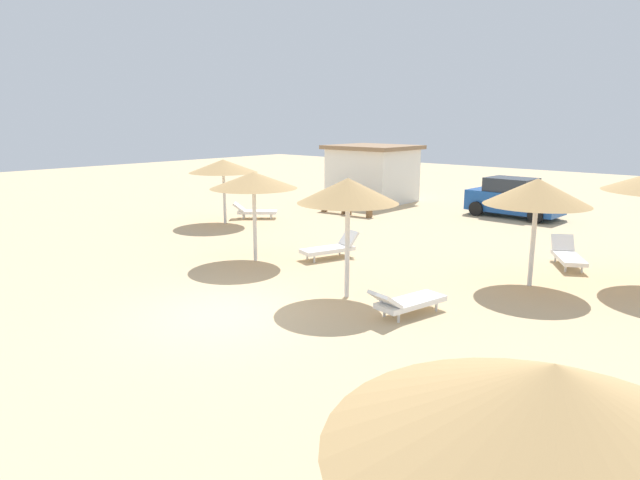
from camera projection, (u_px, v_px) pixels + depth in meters
name	position (u px, v px, depth m)	size (l,w,h in m)	color
ground_plane	(231.00, 313.00, 12.44)	(80.00, 80.00, 0.00)	#D1B284
parasol_0	(254.00, 181.00, 16.57)	(2.63, 2.63, 2.72)	silver
parasol_2	(223.00, 166.00, 22.58)	(2.80, 2.80, 2.65)	silver
parasol_3	(348.00, 191.00, 13.04)	(2.42, 2.42, 2.92)	silver
parasol_4	(551.00, 412.00, 3.61)	(3.04, 3.04, 2.75)	silver
parasol_5	(537.00, 192.00, 13.99)	(2.65, 2.65, 2.81)	silver
lounger_0	(331.00, 248.00, 17.32)	(1.15, 1.95, 0.81)	white
lounger_1	(568.00, 255.00, 16.37)	(1.53, 1.90, 0.80)	white
lounger_2	(254.00, 211.00, 24.19)	(1.83, 1.74, 0.70)	white
lounger_3	(407.00, 302.00, 12.27)	(0.99, 1.99, 0.69)	white
bench_0	(359.00, 209.00, 24.69)	(1.53, 0.56, 0.49)	brown
bench_2	(334.00, 205.00, 25.61)	(1.54, 0.62, 0.49)	brown
parked_car	(514.00, 198.00, 24.48)	(4.05, 2.08, 1.72)	#194C9E
beach_cabana	(372.00, 173.00, 28.95)	(4.15, 3.72, 2.92)	white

